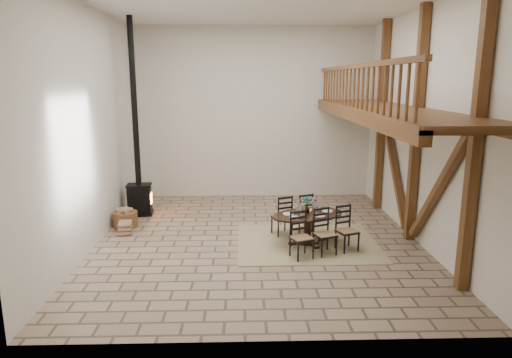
{
  "coord_description": "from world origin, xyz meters",
  "views": [
    {
      "loc": [
        -0.32,
        -9.58,
        3.49
      ],
      "look_at": [
        -0.03,
        0.4,
        1.3
      ],
      "focal_mm": 32.0,
      "sensor_mm": 36.0,
      "label": 1
    }
  ],
  "objects_px": {
    "dining_table": "(310,228)",
    "log_stack": "(125,228)",
    "log_basket": "(125,219)",
    "wood_stove": "(138,173)"
  },
  "relations": [
    {
      "from": "log_stack",
      "to": "wood_stove",
      "type": "bearing_deg",
      "value": 89.78
    },
    {
      "from": "dining_table",
      "to": "log_stack",
      "type": "bearing_deg",
      "value": 147.22
    },
    {
      "from": "dining_table",
      "to": "log_basket",
      "type": "relative_size",
      "value": 3.66
    },
    {
      "from": "dining_table",
      "to": "wood_stove",
      "type": "height_order",
      "value": "wood_stove"
    },
    {
      "from": "log_basket",
      "to": "log_stack",
      "type": "height_order",
      "value": "log_basket"
    },
    {
      "from": "dining_table",
      "to": "log_basket",
      "type": "distance_m",
      "value": 4.47
    },
    {
      "from": "wood_stove",
      "to": "log_basket",
      "type": "bearing_deg",
      "value": -102.39
    },
    {
      "from": "dining_table",
      "to": "log_stack",
      "type": "height_order",
      "value": "dining_table"
    },
    {
      "from": "log_basket",
      "to": "dining_table",
      "type": "bearing_deg",
      "value": -17.38
    },
    {
      "from": "wood_stove",
      "to": "log_basket",
      "type": "relative_size",
      "value": 8.67
    }
  ]
}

